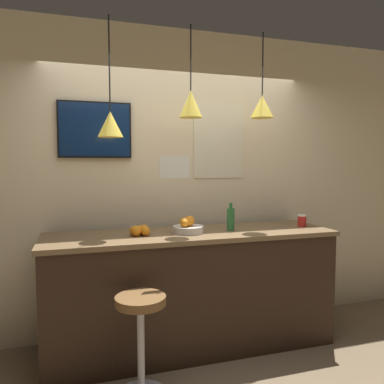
# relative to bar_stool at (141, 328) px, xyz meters

# --- Properties ---
(back_wall) EXTENTS (8.00, 0.06, 2.90)m
(back_wall) POSITION_rel_bar_stool_xyz_m (0.55, 1.05, 0.95)
(back_wall) COLOR beige
(back_wall) RESTS_ON ground_plane
(service_counter) EXTENTS (2.51, 0.70, 1.03)m
(service_counter) POSITION_rel_bar_stool_xyz_m (0.55, 0.58, 0.02)
(service_counter) COLOR black
(service_counter) RESTS_ON ground_plane
(bar_stool) EXTENTS (0.37, 0.37, 0.72)m
(bar_stool) POSITION_rel_bar_stool_xyz_m (0.00, 0.00, 0.00)
(bar_stool) COLOR #B7B7BC
(bar_stool) RESTS_ON ground_plane
(fruit_bowl) EXTENTS (0.26, 0.26, 0.15)m
(fruit_bowl) POSITION_rel_bar_stool_xyz_m (0.50, 0.56, 0.59)
(fruit_bowl) COLOR beige
(fruit_bowl) RESTS_ON service_counter
(orange_pile) EXTENTS (0.17, 0.20, 0.09)m
(orange_pile) POSITION_rel_bar_stool_xyz_m (0.09, 0.57, 0.58)
(orange_pile) COLOR orange
(orange_pile) RESTS_ON service_counter
(juice_bottle) EXTENTS (0.07, 0.07, 0.25)m
(juice_bottle) POSITION_rel_bar_stool_xyz_m (0.90, 0.56, 0.64)
(juice_bottle) COLOR #286B33
(juice_bottle) RESTS_ON service_counter
(spread_jar) EXTENTS (0.08, 0.08, 0.11)m
(spread_jar) POSITION_rel_bar_stool_xyz_m (1.63, 0.56, 0.59)
(spread_jar) COLOR red
(spread_jar) RESTS_ON service_counter
(pendant_lamp_left) EXTENTS (0.21, 0.21, 0.96)m
(pendant_lamp_left) POSITION_rel_bar_stool_xyz_m (-0.13, 0.62, 1.45)
(pendant_lamp_left) COLOR black
(pendant_lamp_middle) EXTENTS (0.20, 0.20, 0.78)m
(pendant_lamp_middle) POSITION_rel_bar_stool_xyz_m (0.55, 0.62, 1.64)
(pendant_lamp_middle) COLOR black
(pendant_lamp_right) EXTENTS (0.21, 0.21, 0.76)m
(pendant_lamp_right) POSITION_rel_bar_stool_xyz_m (1.23, 0.62, 1.65)
(pendant_lamp_right) COLOR black
(mounted_tv) EXTENTS (0.64, 0.04, 0.50)m
(mounted_tv) POSITION_rel_bar_stool_xyz_m (-0.23, 0.99, 1.43)
(mounted_tv) COLOR black
(hanging_menu_board) EXTENTS (0.24, 0.01, 0.17)m
(hanging_menu_board) POSITION_rel_bar_stool_xyz_m (0.33, 0.31, 1.10)
(hanging_menu_board) COLOR silver
(wall_poster) EXTENTS (0.52, 0.01, 0.73)m
(wall_poster) POSITION_rel_bar_stool_xyz_m (0.96, 1.01, 1.35)
(wall_poster) COLOR beige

